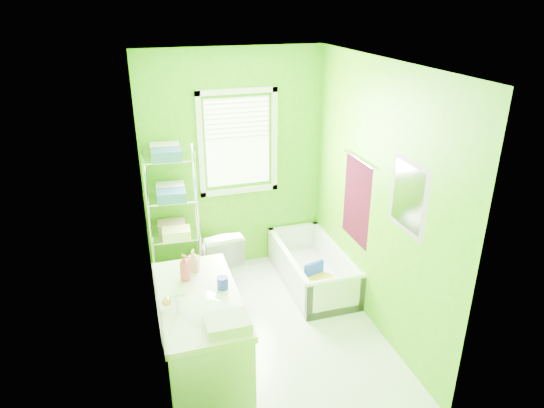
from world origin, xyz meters
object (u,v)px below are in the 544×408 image
object	(u,v)px
toilet	(219,256)
bathtub	(313,272)
vanity	(202,341)
wire_shelf_unit	(173,203)

from	to	relation	value
toilet	bathtub	bearing A→B (deg)	160.27
vanity	wire_shelf_unit	world-z (taller)	wire_shelf_unit
bathtub	vanity	xyz separation A→B (m)	(-1.47, -1.27, 0.35)
bathtub	wire_shelf_unit	world-z (taller)	wire_shelf_unit
wire_shelf_unit	toilet	bearing A→B (deg)	-23.21
bathtub	vanity	bearing A→B (deg)	-139.29
toilet	wire_shelf_unit	size ratio (longest dim) A/B	0.46
vanity	wire_shelf_unit	xyz separation A→B (m)	(-0.00, 1.75, 0.51)
toilet	vanity	xyz separation A→B (m)	(-0.44, -1.56, 0.12)
vanity	toilet	bearing A→B (deg)	74.30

